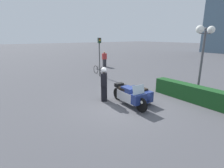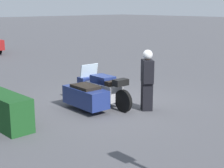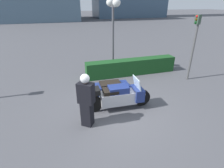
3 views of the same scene
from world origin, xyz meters
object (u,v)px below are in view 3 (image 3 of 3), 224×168
Objects in this scene: hedge_bush_curbside at (131,67)px; twin_lamp_post at (113,13)px; police_motorcycle at (117,92)px; traffic_light_near at (195,38)px; officer_rider at (86,99)px.

hedge_bush_curbside is 2.90m from twin_lamp_post.
traffic_light_near is (4.10, 1.15, 1.56)m from police_motorcycle.
officer_rider reaches higher than police_motorcycle.
hedge_bush_curbside is (1.70, 2.61, -0.06)m from police_motorcycle.
officer_rider is at bearing -116.02° from twin_lamp_post.
twin_lamp_post is at bearing 77.46° from police_motorcycle.
traffic_light_near is (5.36, 2.09, 1.11)m from officer_rider.
twin_lamp_post reaches higher than hedge_bush_curbside.
twin_lamp_post is (-0.67, 1.13, 2.58)m from hedge_bush_curbside.
hedge_bush_curbside is at bearing 59.72° from police_motorcycle.
officer_rider is at bearing -140.33° from police_motorcycle.
police_motorcycle is at bearing -123.07° from hedge_bush_curbside.
police_motorcycle is 3.11m from hedge_bush_curbside.
traffic_light_near is at bearing -40.08° from twin_lamp_post.
twin_lamp_post is at bearing -169.22° from officer_rider.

